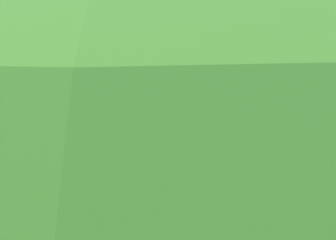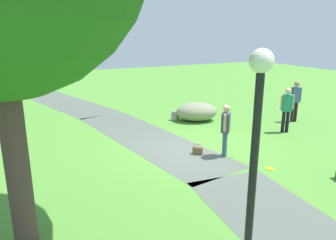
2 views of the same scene
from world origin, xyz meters
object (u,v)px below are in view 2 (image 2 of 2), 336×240
lamp_post (254,166)px  passerby_on_path (287,107)px  frisbee_on_grass (270,169)px  handbag_on_grass (198,150)px  woman_with_handbag (226,127)px  man_near_boulder (295,98)px  backpack_by_boulder (175,116)px  lawn_boulder (197,112)px

lamp_post → passerby_on_path: (5.97, -6.91, -1.23)m
frisbee_on_grass → handbag_on_grass: bearing=33.3°
woman_with_handbag → handbag_on_grass: bearing=53.3°
passerby_on_path → frisbee_on_grass: (-2.38, 3.01, -1.00)m
man_near_boulder → backpack_by_boulder: (2.48, 4.49, -0.84)m
woman_with_handbag → frisbee_on_grass: 1.78m
passerby_on_path → woman_with_handbag: bearing=105.4°
backpack_by_boulder → woman_with_handbag: bearing=172.4°
man_near_boulder → backpack_by_boulder: man_near_boulder is taller
man_near_boulder → passerby_on_path: size_ratio=1.01×
handbag_on_grass → man_near_boulder: bearing=-75.9°
backpack_by_boulder → frisbee_on_grass: backpack_by_boulder is taller
lawn_boulder → backpack_by_boulder: size_ratio=5.26×
woman_with_handbag → backpack_by_boulder: 4.53m
frisbee_on_grass → lamp_post: bearing=132.6°
frisbee_on_grass → passerby_on_path: bearing=-51.6°
lawn_boulder → backpack_by_boulder: 0.96m
lamp_post → frisbee_on_grass: 5.75m
lamp_post → frisbee_on_grass: size_ratio=16.03×
lamp_post → handbag_on_grass: 6.45m
lawn_boulder → handbag_on_grass: size_ratio=5.47×
lawn_boulder → passerby_on_path: size_ratio=1.21×
passerby_on_path → man_near_boulder: bearing=-57.4°
woman_with_handbag → handbag_on_grass: 1.17m
passerby_on_path → handbag_on_grass: size_ratio=4.52×
backpack_by_boulder → handbag_on_grass: bearing=162.2°
lawn_boulder → backpack_by_boulder: (0.48, 0.81, -0.21)m
woman_with_handbag → passerby_on_path: bearing=-74.6°
woman_with_handbag → man_near_boulder: size_ratio=0.94×
lawn_boulder → backpack_by_boulder: bearing=59.5°
lamp_post → woman_with_handbag: (4.98, -3.33, -1.29)m
backpack_by_boulder → frisbee_on_grass: 5.82m
woman_with_handbag → lamp_post: bearing=146.2°
lamp_post → man_near_boulder: (6.93, -8.41, -1.21)m
lawn_boulder → handbag_on_grass: (-3.45, 2.07, -0.27)m
passerby_on_path → handbag_on_grass: passerby_on_path is taller
man_near_boulder → woman_with_handbag: bearing=111.0°
passerby_on_path → backpack_by_boulder: size_ratio=4.35×
lawn_boulder → lamp_post: bearing=152.1°
woman_with_handbag → frisbee_on_grass: size_ratio=7.28×
passerby_on_path → frisbee_on_grass: passerby_on_path is taller
woman_with_handbag → handbag_on_grass: (0.50, 0.67, -0.81)m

